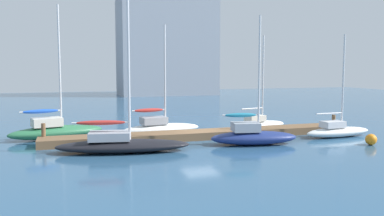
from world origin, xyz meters
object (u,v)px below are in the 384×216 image
Objects in this scene: sailboat_4 at (259,124)px; sailboat_2 at (160,127)px; harbor_building_distant at (167,47)px; mooring_buoy_orange at (371,139)px; sailboat_5 at (338,130)px; sailboat_1 at (121,143)px; sailboat_3 at (253,135)px; sailboat_0 at (56,130)px.

sailboat_2 is at bearing 165.63° from sailboat_4.
harbor_building_distant is at bearing 72.46° from sailboat_4.
harbor_building_distant reaches higher than mooring_buoy_orange.
sailboat_2 is at bearing 153.88° from sailboat_5.
sailboat_1 is 1.35× the size of sailboat_5.
sailboat_4 is 6.19m from sailboat_5.
sailboat_3 is at bearing -133.95° from sailboat_4.
sailboat_1 reaches higher than sailboat_2.
sailboat_1 is 1.22× the size of sailboat_2.
sailboat_3 is (12.44, -6.30, -0.03)m from sailboat_0.
sailboat_2 is 11.14× the size of mooring_buoy_orange.
mooring_buoy_orange is (7.34, -2.50, -0.25)m from sailboat_3.
sailboat_3 is 50.57m from harbor_building_distant.
sailboat_3 is at bearing -97.62° from harbor_building_distant.
sailboat_4 is at bearing 34.03° from sailboat_1.
sailboat_2 reaches higher than sailboat_4.
sailboat_1 reaches higher than sailboat_3.
sailboat_4 is (15.76, -0.71, -0.13)m from sailboat_0.
sailboat_4 reaches higher than mooring_buoy_orange.
sailboat_0 is 1.27× the size of sailboat_5.
sailboat_5 is at bearing -89.23° from harbor_building_distant.
sailboat_0 reaches higher than sailboat_4.
sailboat_3 reaches higher than mooring_buoy_orange.
sailboat_0 is 21.65m from mooring_buoy_orange.
sailboat_2 is at bearing 145.99° from mooring_buoy_orange.
harbor_building_distant reaches higher than sailboat_3.
sailboat_0 is 1.15× the size of sailboat_2.
sailboat_3 is at bearing 8.37° from sailboat_1.
mooring_buoy_orange is 0.04× the size of harbor_building_distant.
sailboat_0 is 15.78m from sailboat_4.
sailboat_1 is 0.58× the size of harbor_building_distant.
harbor_building_distant reaches higher than sailboat_0.
sailboat_1 reaches higher than sailboat_4.
sailboat_5 is at bearing -30.68° from sailboat_2.
sailboat_1 reaches higher than sailboat_0.
sailboat_0 is 7.19m from sailboat_1.
sailboat_0 is 12.78× the size of mooring_buoy_orange.
sailboat_3 is 11.37× the size of mooring_buoy_orange.
harbor_building_distant reaches higher than sailboat_1.
sailboat_2 reaches higher than mooring_buoy_orange.
mooring_buoy_orange is at bearing -93.12° from sailboat_5.
sailboat_4 is (8.22, -0.16, -0.07)m from sailboat_2.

